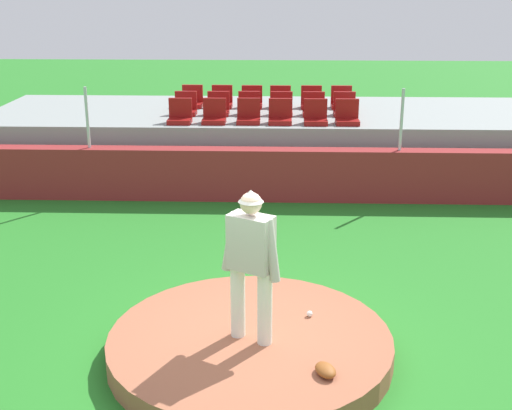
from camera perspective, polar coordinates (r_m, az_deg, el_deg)
ground_plane at (r=8.13m, az=-0.51°, el=-12.55°), size 60.00×60.00×0.00m
pitchers_mound at (r=8.06m, az=-0.51°, el=-11.73°), size 3.30×3.30×0.27m
pitcher at (r=7.46m, az=-0.42°, el=-4.24°), size 0.71×0.46×1.79m
baseball at (r=8.40m, az=4.53°, el=-9.11°), size 0.07×0.07×0.07m
fielding_glove at (r=7.29m, az=5.86°, el=-13.64°), size 0.29×0.35×0.11m
brick_barrier at (r=13.38m, az=0.56°, el=2.59°), size 13.37×0.40×1.03m
fence_post_left at (r=13.63m, az=-14.01°, el=7.14°), size 0.06×0.06×1.19m
fence_post_right at (r=13.32m, az=12.15°, el=7.02°), size 0.06×0.06×1.19m
bleacher_platform at (r=15.75m, az=0.79°, el=5.59°), size 12.48×3.89×1.33m
stadium_chair_0 at (r=14.31m, az=-6.41°, el=7.50°), size 0.48×0.44×0.50m
stadium_chair_1 at (r=14.25m, az=-3.53°, el=7.54°), size 0.48×0.44×0.50m
stadium_chair_2 at (r=14.22m, az=-0.63°, el=7.55°), size 0.48×0.44×0.50m
stadium_chair_3 at (r=14.19m, az=2.04°, el=7.51°), size 0.48×0.44×0.50m
stadium_chair_4 at (r=14.19m, az=5.04°, el=7.45°), size 0.48×0.44×0.50m
stadium_chair_5 at (r=14.25m, az=7.68°, el=7.41°), size 0.48×0.44×0.50m
stadium_chair_6 at (r=15.19m, az=-5.94°, el=8.16°), size 0.48×0.44×0.50m
stadium_chair_7 at (r=15.11m, az=-3.20°, el=8.18°), size 0.48×0.44×0.50m
stadium_chair_8 at (r=15.10m, az=-0.59°, el=8.19°), size 0.48×0.44×0.50m
stadium_chair_9 at (r=15.07m, az=2.16°, el=8.16°), size 0.48×0.44×0.50m
stadium_chair_10 at (r=15.09m, az=4.87°, el=8.12°), size 0.48×0.44×0.50m
stadium_chair_11 at (r=15.16m, az=7.45°, el=8.08°), size 0.48×0.44×0.50m
stadium_chair_12 at (r=16.10m, az=-5.38°, el=8.77°), size 0.48×0.44×0.50m
stadium_chair_13 at (r=16.02m, az=-2.88°, el=8.77°), size 0.48×0.44×0.50m
stadium_chair_14 at (r=15.95m, az=-0.35°, el=8.76°), size 0.48×0.44×0.50m
stadium_chair_15 at (r=15.93m, az=2.06°, el=8.73°), size 0.48×0.44×0.50m
stadium_chair_16 at (r=15.97m, az=4.68°, el=8.71°), size 0.48×0.44×0.50m
stadium_chair_17 at (r=16.03m, az=7.20°, el=8.66°), size 0.48×0.44×0.50m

